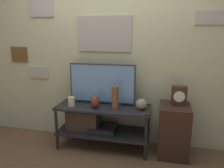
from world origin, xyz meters
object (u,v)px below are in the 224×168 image
television (102,84)px  vase_urn_stoneware (95,101)px  vase_round_glass (141,104)px  vase_tall_ceramic (115,98)px  mantel_clock (179,96)px  candle_jar (71,102)px

television → vase_urn_stoneware: (-0.05, -0.17, -0.20)m
vase_round_glass → vase_tall_ceramic: size_ratio=0.47×
mantel_clock → vase_urn_stoneware: bearing=-172.7°
vase_tall_ceramic → mantel_clock: (0.79, 0.13, 0.04)m
television → vase_tall_ceramic: 0.31m
vase_tall_ceramic → vase_urn_stoneware: size_ratio=1.78×
vase_urn_stoneware → candle_jar: size_ratio=1.35×
vase_round_glass → candle_jar: vase_round_glass is taller
vase_tall_ceramic → mantel_clock: bearing=9.4°
vase_urn_stoneware → mantel_clock: 1.07m
candle_jar → mantel_clock: (1.38, 0.15, 0.13)m
television → candle_jar: 0.48m
mantel_clock → candle_jar: bearing=-173.8°
television → vase_round_glass: bearing=-11.8°
vase_tall_ceramic → television: bearing=141.7°
vase_round_glass → vase_urn_stoneware: vase_urn_stoneware is taller
vase_round_glass → vase_tall_ceramic: 0.34m
vase_round_glass → candle_jar: (-0.92, -0.08, -0.01)m
vase_urn_stoneware → candle_jar: bearing=-177.2°
vase_urn_stoneware → mantel_clock: bearing=7.3°
television → vase_tall_ceramic: television is taller
television → candle_jar: bearing=-153.1°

